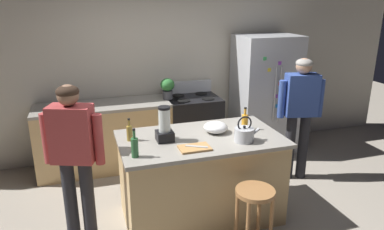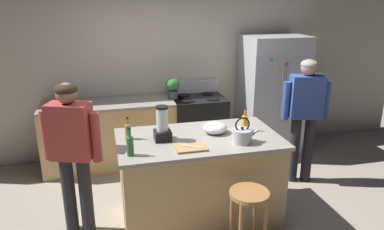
{
  "view_description": "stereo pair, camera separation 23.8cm",
  "coord_description": "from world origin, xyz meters",
  "px_view_note": "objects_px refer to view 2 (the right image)",
  "views": [
    {
      "loc": [
        -1.15,
        -3.34,
        2.34
      ],
      "look_at": [
        0.0,
        0.3,
        1.09
      ],
      "focal_mm": 34.0,
      "sensor_mm": 36.0,
      "label": 1
    },
    {
      "loc": [
        -0.92,
        -3.41,
        2.34
      ],
      "look_at": [
        0.0,
        0.3,
        1.09
      ],
      "focal_mm": 34.0,
      "sensor_mm": 36.0,
      "label": 2
    }
  ],
  "objects_px": {
    "stove_range": "(198,127)",
    "potted_plant": "(173,87)",
    "person_by_island_left": "(72,146)",
    "bottle_olive_oil": "(130,145)",
    "person_by_sink_right": "(305,110)",
    "blender_appliance": "(162,126)",
    "chef_knife": "(193,146)",
    "kitchen_island": "(199,178)",
    "refrigerator": "(272,96)",
    "bottle_vinegar": "(128,131)",
    "tea_kettle": "(242,135)",
    "cutting_board": "(191,148)",
    "mixing_bowl": "(215,128)",
    "bar_stool": "(249,207)",
    "bottle_soda": "(245,123)"
  },
  "relations": [
    {
      "from": "tea_kettle",
      "to": "kitchen_island",
      "type": "bearing_deg",
      "value": 148.21
    },
    {
      "from": "bottle_vinegar",
      "to": "tea_kettle",
      "type": "relative_size",
      "value": 0.86
    },
    {
      "from": "stove_range",
      "to": "bottle_vinegar",
      "type": "xyz_separation_m",
      "value": [
        -1.12,
        -1.39,
        0.55
      ]
    },
    {
      "from": "person_by_sink_right",
      "to": "bottle_olive_oil",
      "type": "height_order",
      "value": "person_by_sink_right"
    },
    {
      "from": "potted_plant",
      "to": "tea_kettle",
      "type": "height_order",
      "value": "potted_plant"
    },
    {
      "from": "chef_knife",
      "to": "tea_kettle",
      "type": "bearing_deg",
      "value": 32.14
    },
    {
      "from": "blender_appliance",
      "to": "chef_knife",
      "type": "distance_m",
      "value": 0.4
    },
    {
      "from": "stove_range",
      "to": "person_by_island_left",
      "type": "distance_m",
      "value": 2.28
    },
    {
      "from": "kitchen_island",
      "to": "bottle_soda",
      "type": "relative_size",
      "value": 6.64
    },
    {
      "from": "bottle_vinegar",
      "to": "mixing_bowl",
      "type": "xyz_separation_m",
      "value": [
        0.92,
        -0.04,
        -0.03
      ]
    },
    {
      "from": "person_by_island_left",
      "to": "cutting_board",
      "type": "xyz_separation_m",
      "value": [
        1.11,
        -0.31,
        -0.01
      ]
    },
    {
      "from": "blender_appliance",
      "to": "person_by_sink_right",
      "type": "bearing_deg",
      "value": 13.75
    },
    {
      "from": "mixing_bowl",
      "to": "chef_knife",
      "type": "distance_m",
      "value": 0.49
    },
    {
      "from": "person_by_island_left",
      "to": "cutting_board",
      "type": "bearing_deg",
      "value": -15.52
    },
    {
      "from": "mixing_bowl",
      "to": "cutting_board",
      "type": "height_order",
      "value": "mixing_bowl"
    },
    {
      "from": "bar_stool",
      "to": "cutting_board",
      "type": "xyz_separation_m",
      "value": [
        -0.42,
        0.48,
        0.42
      ]
    },
    {
      "from": "bottle_olive_oil",
      "to": "person_by_sink_right",
      "type": "bearing_deg",
      "value": 18.92
    },
    {
      "from": "person_by_sink_right",
      "to": "cutting_board",
      "type": "relative_size",
      "value": 5.41
    },
    {
      "from": "person_by_sink_right",
      "to": "chef_knife",
      "type": "bearing_deg",
      "value": -155.32
    },
    {
      "from": "person_by_sink_right",
      "to": "potted_plant",
      "type": "height_order",
      "value": "person_by_sink_right"
    },
    {
      "from": "mixing_bowl",
      "to": "bottle_soda",
      "type": "bearing_deg",
      "value": -2.3
    },
    {
      "from": "refrigerator",
      "to": "potted_plant",
      "type": "distance_m",
      "value": 1.54
    },
    {
      "from": "person_by_island_left",
      "to": "person_by_sink_right",
      "type": "bearing_deg",
      "value": 9.15
    },
    {
      "from": "refrigerator",
      "to": "blender_appliance",
      "type": "distance_m",
      "value": 2.45
    },
    {
      "from": "person_by_island_left",
      "to": "bottle_vinegar",
      "type": "height_order",
      "value": "person_by_island_left"
    },
    {
      "from": "bottle_soda",
      "to": "cutting_board",
      "type": "distance_m",
      "value": 0.78
    },
    {
      "from": "stove_range",
      "to": "bottle_vinegar",
      "type": "height_order",
      "value": "bottle_vinegar"
    },
    {
      "from": "refrigerator",
      "to": "person_by_island_left",
      "type": "height_order",
      "value": "refrigerator"
    },
    {
      "from": "mixing_bowl",
      "to": "chef_knife",
      "type": "xyz_separation_m",
      "value": [
        -0.33,
        -0.36,
        -0.04
      ]
    },
    {
      "from": "blender_appliance",
      "to": "tea_kettle",
      "type": "height_order",
      "value": "blender_appliance"
    },
    {
      "from": "person_by_island_left",
      "to": "mixing_bowl",
      "type": "bearing_deg",
      "value": 1.99
    },
    {
      "from": "stove_range",
      "to": "potted_plant",
      "type": "height_order",
      "value": "potted_plant"
    },
    {
      "from": "bottle_olive_oil",
      "to": "mixing_bowl",
      "type": "height_order",
      "value": "bottle_olive_oil"
    },
    {
      "from": "refrigerator",
      "to": "mixing_bowl",
      "type": "xyz_separation_m",
      "value": [
        -1.36,
        -1.41,
        0.1
      ]
    },
    {
      "from": "refrigerator",
      "to": "kitchen_island",
      "type": "bearing_deg",
      "value": -136.1
    },
    {
      "from": "person_by_sink_right",
      "to": "bottle_olive_oil",
      "type": "xyz_separation_m",
      "value": [
        -2.24,
        -0.77,
        0.06
      ]
    },
    {
      "from": "kitchen_island",
      "to": "bottle_olive_oil",
      "type": "height_order",
      "value": "bottle_olive_oil"
    },
    {
      "from": "person_by_island_left",
      "to": "mixing_bowl",
      "type": "distance_m",
      "value": 1.47
    },
    {
      "from": "bar_stool",
      "to": "cutting_board",
      "type": "bearing_deg",
      "value": 131.67
    },
    {
      "from": "potted_plant",
      "to": "chef_knife",
      "type": "bearing_deg",
      "value": -95.12
    },
    {
      "from": "stove_range",
      "to": "chef_knife",
      "type": "distance_m",
      "value": 1.94
    },
    {
      "from": "mixing_bowl",
      "to": "blender_appliance",
      "type": "bearing_deg",
      "value": -173.46
    },
    {
      "from": "bottle_olive_oil",
      "to": "chef_knife",
      "type": "height_order",
      "value": "bottle_olive_oil"
    },
    {
      "from": "person_by_island_left",
      "to": "potted_plant",
      "type": "xyz_separation_m",
      "value": [
        1.3,
        1.51,
        0.15
      ]
    },
    {
      "from": "person_by_sink_right",
      "to": "bottle_vinegar",
      "type": "distance_m",
      "value": 2.26
    },
    {
      "from": "tea_kettle",
      "to": "cutting_board",
      "type": "relative_size",
      "value": 0.92
    },
    {
      "from": "potted_plant",
      "to": "person_by_island_left",
      "type": "bearing_deg",
      "value": -130.54
    },
    {
      "from": "person_by_sink_right",
      "to": "kitchen_island",
      "type": "bearing_deg",
      "value": -162.29
    },
    {
      "from": "bottle_olive_oil",
      "to": "stove_range",
      "type": "bearing_deg",
      "value": 58.07
    },
    {
      "from": "bottle_vinegar",
      "to": "person_by_island_left",
      "type": "bearing_deg",
      "value": -170.08
    }
  ]
}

